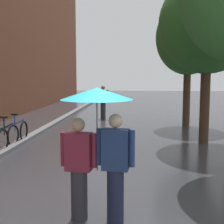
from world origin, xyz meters
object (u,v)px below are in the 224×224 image
object	(u,v)px
pedestrian_walking_midground	(103,102)
couple_under_umbrella	(97,134)
street_tree_2	(188,38)
street_tree_1	(208,24)
parked_bicycle_3	(9,130)

from	to	relation	value
pedestrian_walking_midground	couple_under_umbrella	bearing A→B (deg)	-83.85
street_tree_2	pedestrian_walking_midground	distance (m)	5.34
street_tree_1	street_tree_2	size ratio (longest dim) A/B	1.00
street_tree_1	street_tree_2	bearing A→B (deg)	90.98
parked_bicycle_3	pedestrian_walking_midground	xyz separation A→B (m)	(2.59, 5.76, 0.50)
couple_under_umbrella	pedestrian_walking_midground	size ratio (longest dim) A/B	1.21
street_tree_1	couple_under_umbrella	bearing A→B (deg)	-115.88
street_tree_2	parked_bicycle_3	world-z (taller)	street_tree_2
parked_bicycle_3	pedestrian_walking_midground	bearing A→B (deg)	65.80
street_tree_2	pedestrian_walking_midground	size ratio (longest dim) A/B	3.21
street_tree_1	pedestrian_walking_midground	world-z (taller)	street_tree_1
street_tree_1	couple_under_umbrella	size ratio (longest dim) A/B	2.65
couple_under_umbrella	pedestrian_walking_midground	world-z (taller)	couple_under_umbrella
street_tree_2	couple_under_umbrella	size ratio (longest dim) A/B	2.66
street_tree_2	street_tree_1	bearing A→B (deg)	-89.02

